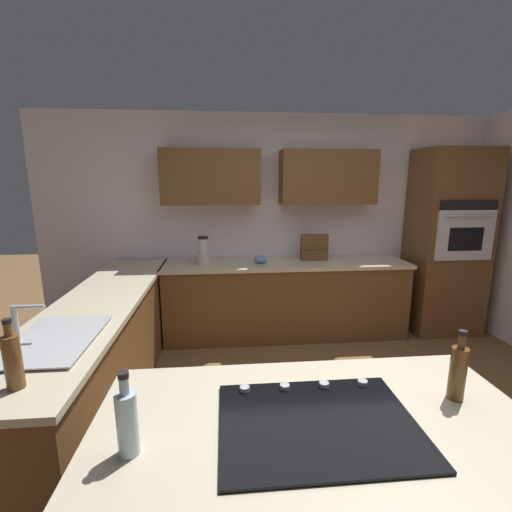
{
  "coord_description": "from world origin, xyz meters",
  "views": [
    {
      "loc": [
        0.81,
        2.24,
        1.83
      ],
      "look_at": [
        0.49,
        -1.29,
        1.07
      ],
      "focal_mm": 24.79,
      "sensor_mm": 36.0,
      "label": 1
    }
  ],
  "objects_px": {
    "wall_oven": "(447,243)",
    "dish_soap_bottle": "(13,360)",
    "second_bottle": "(458,371)",
    "oil_bottle": "(127,421)",
    "mixing_bowl": "(261,259)",
    "sink_unit": "(53,339)",
    "blender": "(203,252)",
    "cooktop": "(317,422)",
    "spice_rack": "(314,247)"
  },
  "relations": [
    {
      "from": "blender",
      "to": "dish_soap_bottle",
      "type": "relative_size",
      "value": 0.95
    },
    {
      "from": "blender",
      "to": "spice_rack",
      "type": "bearing_deg",
      "value": -175.56
    },
    {
      "from": "spice_rack",
      "to": "second_bottle",
      "type": "bearing_deg",
      "value": 88.43
    },
    {
      "from": "blender",
      "to": "cooktop",
      "type": "bearing_deg",
      "value": 102.01
    },
    {
      "from": "blender",
      "to": "second_bottle",
      "type": "bearing_deg",
      "value": 114.86
    },
    {
      "from": "spice_rack",
      "to": "cooktop",
      "type": "bearing_deg",
      "value": 75.95
    },
    {
      "from": "wall_oven",
      "to": "oil_bottle",
      "type": "relative_size",
      "value": 7.1
    },
    {
      "from": "spice_rack",
      "to": "second_bottle",
      "type": "height_order",
      "value": "second_bottle"
    },
    {
      "from": "dish_soap_bottle",
      "to": "blender",
      "type": "bearing_deg",
      "value": -106.78
    },
    {
      "from": "wall_oven",
      "to": "mixing_bowl",
      "type": "height_order",
      "value": "wall_oven"
    },
    {
      "from": "oil_bottle",
      "to": "second_bottle",
      "type": "height_order",
      "value": "second_bottle"
    },
    {
      "from": "wall_oven",
      "to": "dish_soap_bottle",
      "type": "bearing_deg",
      "value": 33.6
    },
    {
      "from": "blender",
      "to": "second_bottle",
      "type": "relative_size",
      "value": 1.01
    },
    {
      "from": "sink_unit",
      "to": "dish_soap_bottle",
      "type": "height_order",
      "value": "dish_soap_bottle"
    },
    {
      "from": "wall_oven",
      "to": "mixing_bowl",
      "type": "distance_m",
      "value": 2.26
    },
    {
      "from": "blender",
      "to": "second_bottle",
      "type": "xyz_separation_m",
      "value": [
        -1.22,
        2.64,
        -0.01
      ]
    },
    {
      "from": "blender",
      "to": "dish_soap_bottle",
      "type": "height_order",
      "value": "dish_soap_bottle"
    },
    {
      "from": "dish_soap_bottle",
      "to": "second_bottle",
      "type": "height_order",
      "value": "dish_soap_bottle"
    },
    {
      "from": "mixing_bowl",
      "to": "cooktop",
      "type": "bearing_deg",
      "value": 88.66
    },
    {
      "from": "cooktop",
      "to": "spice_rack",
      "type": "bearing_deg",
      "value": -104.05
    },
    {
      "from": "wall_oven",
      "to": "blender",
      "type": "height_order",
      "value": "wall_oven"
    },
    {
      "from": "wall_oven",
      "to": "spice_rack",
      "type": "distance_m",
      "value": 1.6
    },
    {
      "from": "dish_soap_bottle",
      "to": "mixing_bowl",
      "type": "bearing_deg",
      "value": -119.84
    },
    {
      "from": "blender",
      "to": "dish_soap_bottle",
      "type": "bearing_deg",
      "value": 73.22
    },
    {
      "from": "cooktop",
      "to": "oil_bottle",
      "type": "relative_size",
      "value": 2.46
    },
    {
      "from": "wall_oven",
      "to": "mixing_bowl",
      "type": "relative_size",
      "value": 13.62
    },
    {
      "from": "spice_rack",
      "to": "second_bottle",
      "type": "xyz_separation_m",
      "value": [
        0.08,
        2.74,
        -0.02
      ]
    },
    {
      "from": "oil_bottle",
      "to": "dish_soap_bottle",
      "type": "bearing_deg",
      "value": -36.32
    },
    {
      "from": "cooktop",
      "to": "spice_rack",
      "type": "relative_size",
      "value": 2.41
    },
    {
      "from": "cooktop",
      "to": "sink_unit",
      "type": "bearing_deg",
      "value": -31.76
    },
    {
      "from": "wall_oven",
      "to": "spice_rack",
      "type": "bearing_deg",
      "value": -3.0
    },
    {
      "from": "cooktop",
      "to": "blender",
      "type": "distance_m",
      "value": 2.82
    },
    {
      "from": "wall_oven",
      "to": "dish_soap_bottle",
      "type": "xyz_separation_m",
      "value": [
        3.62,
        2.4,
        -0.06
      ]
    },
    {
      "from": "blender",
      "to": "spice_rack",
      "type": "height_order",
      "value": "blender"
    },
    {
      "from": "sink_unit",
      "to": "blender",
      "type": "bearing_deg",
      "value": -112.2
    },
    {
      "from": "mixing_bowl",
      "to": "dish_soap_bottle",
      "type": "bearing_deg",
      "value": 60.16
    },
    {
      "from": "sink_unit",
      "to": "cooktop",
      "type": "relative_size",
      "value": 0.92
    },
    {
      "from": "wall_oven",
      "to": "sink_unit",
      "type": "bearing_deg",
      "value": 27.62
    },
    {
      "from": "spice_rack",
      "to": "dish_soap_bottle",
      "type": "distance_m",
      "value": 3.21
    },
    {
      "from": "cooktop",
      "to": "second_bottle",
      "type": "height_order",
      "value": "second_bottle"
    },
    {
      "from": "spice_rack",
      "to": "oil_bottle",
      "type": "xyz_separation_m",
      "value": [
        1.4,
        2.94,
        -0.03
      ]
    },
    {
      "from": "mixing_bowl",
      "to": "oil_bottle",
      "type": "relative_size",
      "value": 0.52
    },
    {
      "from": "mixing_bowl",
      "to": "second_bottle",
      "type": "height_order",
      "value": "second_bottle"
    },
    {
      "from": "wall_oven",
      "to": "dish_soap_bottle",
      "type": "height_order",
      "value": "wall_oven"
    },
    {
      "from": "second_bottle",
      "to": "oil_bottle",
      "type": "bearing_deg",
      "value": 8.45
    },
    {
      "from": "blender",
      "to": "spice_rack",
      "type": "xyz_separation_m",
      "value": [
        -1.3,
        -0.1,
        0.02
      ]
    },
    {
      "from": "blender",
      "to": "oil_bottle",
      "type": "height_order",
      "value": "blender"
    },
    {
      "from": "sink_unit",
      "to": "dish_soap_bottle",
      "type": "xyz_separation_m",
      "value": [
        -0.06,
        0.48,
        0.12
      ]
    },
    {
      "from": "wall_oven",
      "to": "second_bottle",
      "type": "height_order",
      "value": "wall_oven"
    },
    {
      "from": "mixing_bowl",
      "to": "oil_bottle",
      "type": "height_order",
      "value": "oil_bottle"
    }
  ]
}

